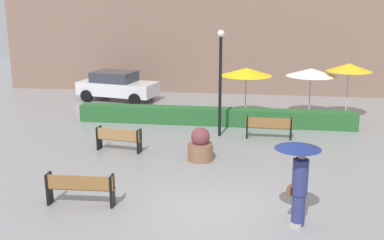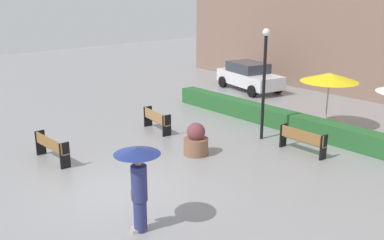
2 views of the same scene
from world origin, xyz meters
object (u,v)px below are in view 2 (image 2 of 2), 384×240
at_px(bench_near_left, 51,146).
at_px(planter_pot, 196,141).
at_px(lamp_post, 264,73).
at_px(pedestrian_with_umbrella, 138,175).
at_px(parked_car, 249,76).
at_px(patio_umbrella_yellow, 329,77).
at_px(bench_far_left, 156,119).
at_px(bench_back_row, 302,139).

bearing_deg(bench_near_left, planter_pot, 56.33).
bearing_deg(lamp_post, pedestrian_with_umbrella, -71.40).
distance_m(pedestrian_with_umbrella, planter_pot, 5.33).
height_order(lamp_post, parked_car, lamp_post).
height_order(planter_pot, patio_umbrella_yellow, patio_umbrella_yellow).
height_order(bench_near_left, parked_car, parked_car).
bearing_deg(pedestrian_with_umbrella, bench_near_left, 176.93).
bearing_deg(bench_far_left, lamp_post, 36.01).
relative_size(bench_far_left, lamp_post, 0.41).
relative_size(bench_back_row, lamp_post, 0.43).
relative_size(lamp_post, parked_car, 0.94).
relative_size(bench_back_row, patio_umbrella_yellow, 0.78).
xyz_separation_m(bench_near_left, pedestrian_with_umbrella, (5.61, -0.30, 0.89)).
relative_size(pedestrian_with_umbrella, lamp_post, 0.50).
xyz_separation_m(bench_far_left, bench_back_row, (5.39, 2.36, 0.01)).
distance_m(bench_near_left, lamp_post, 8.04).
height_order(bench_back_row, pedestrian_with_umbrella, pedestrian_with_umbrella).
bearing_deg(lamp_post, bench_back_row, -4.08).
relative_size(bench_back_row, parked_car, 0.41).
distance_m(planter_pot, parked_car, 10.71).
relative_size(bench_far_left, parked_car, 0.39).
bearing_deg(planter_pot, patio_umbrella_yellow, 77.46).
distance_m(lamp_post, parked_car, 8.73).
bearing_deg(planter_pot, parked_car, 121.92).
bearing_deg(pedestrian_with_umbrella, bench_back_row, 94.31).
height_order(pedestrian_with_umbrella, parked_car, pedestrian_with_umbrella).
xyz_separation_m(bench_far_left, planter_pot, (3.04, -0.55, -0.00)).
distance_m(bench_far_left, lamp_post, 4.72).
bearing_deg(parked_car, bench_far_left, -72.97).
xyz_separation_m(bench_back_row, patio_umbrella_yellow, (-1.02, 3.08, 1.66)).
height_order(planter_pot, lamp_post, lamp_post).
xyz_separation_m(patio_umbrella_yellow, parked_car, (-6.99, 3.10, -1.35)).
relative_size(bench_far_left, pedestrian_with_umbrella, 0.82).
relative_size(bench_near_left, lamp_post, 0.44).
bearing_deg(lamp_post, planter_pot, -97.44).
relative_size(bench_near_left, pedestrian_with_umbrella, 0.89).
height_order(lamp_post, patio_umbrella_yellow, lamp_post).
bearing_deg(bench_far_left, bench_back_row, 23.66).
height_order(bench_back_row, planter_pot, planter_pot).
bearing_deg(patio_umbrella_yellow, bench_near_left, -111.91).
bearing_deg(planter_pot, bench_back_row, 51.08).
relative_size(bench_far_left, planter_pot, 1.50).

